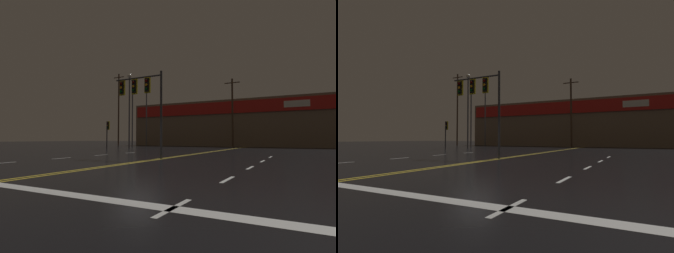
# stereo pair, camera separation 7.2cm
# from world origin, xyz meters

# --- Properties ---
(ground_plane) EXTENTS (200.00, 200.00, 0.00)m
(ground_plane) POSITION_xyz_m (0.00, 0.00, 0.00)
(ground_plane) COLOR black
(road_markings) EXTENTS (16.93, 60.00, 0.01)m
(road_markings) POSITION_xyz_m (1.22, -1.56, 0.00)
(road_markings) COLOR gold
(road_markings) RESTS_ON ground
(traffic_signal_median) EXTENTS (3.50, 0.36, 5.36)m
(traffic_signal_median) POSITION_xyz_m (-1.43, 2.39, 4.18)
(traffic_signal_median) COLOR #38383D
(traffic_signal_median) RESTS_ON ground
(traffic_signal_corner_northwest) EXTENTS (0.42, 0.36, 3.23)m
(traffic_signal_corner_northwest) POSITION_xyz_m (-12.44, 12.07, 2.37)
(traffic_signal_corner_northwest) COLOR #38383D
(traffic_signal_corner_northwest) RESTS_ON ground
(streetlight_near_right) EXTENTS (0.56, 0.56, 11.35)m
(streetlight_near_right) POSITION_xyz_m (-15.55, 25.28, 7.06)
(streetlight_near_right) COLOR #59595E
(streetlight_near_right) RESTS_ON ground
(streetlight_median_approach) EXTENTS (0.56, 0.56, 9.88)m
(streetlight_median_approach) POSITION_xyz_m (-12.91, 16.90, 6.26)
(streetlight_median_approach) COLOR #59595E
(streetlight_median_approach) RESTS_ON ground
(streetlight_far_left) EXTENTS (0.56, 0.56, 10.53)m
(streetlight_far_left) POSITION_xyz_m (-15.49, 21.21, 6.62)
(streetlight_far_left) COLOR #59595E
(streetlight_far_left) RESTS_ON ground
(building_backdrop) EXTENTS (39.01, 10.23, 7.23)m
(building_backdrop) POSITION_xyz_m (0.00, 32.97, 3.63)
(building_backdrop) COLOR #7A6651
(building_backdrop) RESTS_ON ground
(utility_pole_row) EXTENTS (46.44, 0.26, 12.92)m
(utility_pole_row) POSITION_xyz_m (-2.29, 25.98, 5.73)
(utility_pole_row) COLOR #4C3828
(utility_pole_row) RESTS_ON ground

